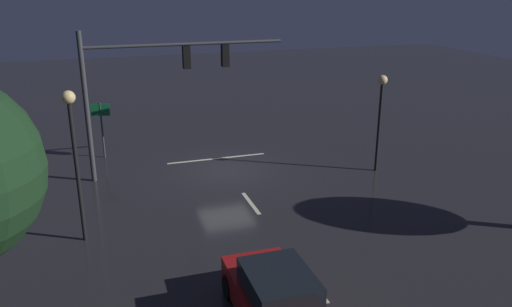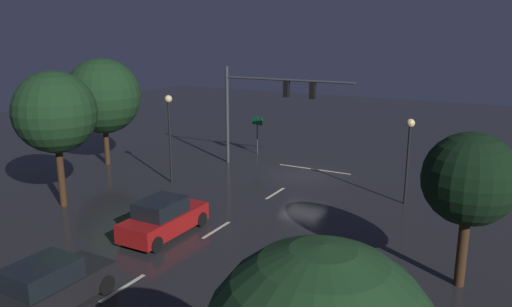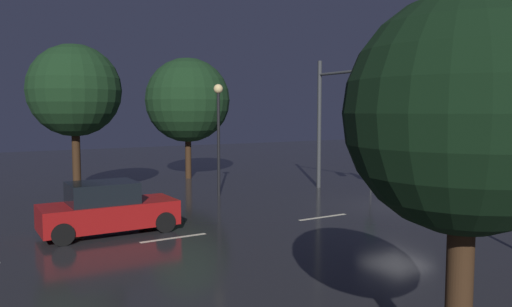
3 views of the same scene
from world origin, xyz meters
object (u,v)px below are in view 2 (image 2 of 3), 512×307
tree_left_near (470,180)px  route_sign (257,127)px  car_approaching (164,218)px  tree_right_near (55,113)px  street_lamp_left_kerb (409,144)px  car_distant (47,288)px  tree_right_far (103,96)px  traffic_signal_assembly (265,99)px  street_lamp_right_kerb (169,122)px

tree_left_near → route_sign: bearing=-41.2°
car_approaching → tree_right_near: tree_right_near is taller
street_lamp_left_kerb → car_distant: bearing=63.9°
car_distant → tree_right_near: (7.67, -7.12, 4.10)m
car_approaching → tree_right_far: tree_right_far is taller
traffic_signal_assembly → street_lamp_left_kerb: traffic_signal_assembly is taller
tree_left_near → traffic_signal_assembly: bearing=-38.3°
traffic_signal_assembly → tree_right_near: bearing=63.9°
tree_right_far → traffic_signal_assembly: bearing=-156.2°
street_lamp_right_kerb → route_sign: (-1.04, -8.83, -1.63)m
car_distant → tree_right_far: size_ratio=0.61×
street_lamp_right_kerb → route_sign: bearing=-96.7°
traffic_signal_assembly → street_lamp_left_kerb: size_ratio=1.97×
car_distant → tree_right_near: 11.24m
car_approaching → traffic_signal_assembly: bearing=-83.7°
car_distant → tree_right_near: bearing=-42.9°
route_sign → tree_right_far: (7.58, 7.52, 2.62)m
traffic_signal_assembly → street_lamp_right_kerb: (3.35, 5.66, -0.94)m
tree_right_far → car_distant: bearing=129.5°
traffic_signal_assembly → car_distant: 19.24m
car_approaching → street_lamp_left_kerb: 12.83m
route_sign → tree_left_near: size_ratio=0.51×
car_approaching → tree_left_near: 12.57m
street_lamp_right_kerb → car_distant: bearing=112.1°
street_lamp_right_kerb → tree_right_near: (2.35, 5.97, 1.24)m
car_distant → street_lamp_right_kerb: 14.42m
car_distant → street_lamp_left_kerb: street_lamp_left_kerb is taller
tree_left_near → car_distant: bearing=35.5°
tree_right_near → tree_right_far: tree_right_far is taller
traffic_signal_assembly → tree_right_near: size_ratio=1.28×
car_approaching → route_sign: route_sign is taller
route_sign → tree_right_near: 15.45m
street_lamp_left_kerb → route_sign: 13.52m
route_sign → street_lamp_left_kerb: bearing=153.8°
car_approaching → tree_right_far: size_ratio=0.61×
street_lamp_left_kerb → street_lamp_right_kerb: size_ratio=0.86×
route_sign → tree_right_near: bearing=77.1°
tree_left_near → car_approaching: bearing=7.3°
tree_left_near → tree_right_far: (23.29, -6.23, 0.73)m
car_distant → tree_right_far: 19.05m
street_lamp_left_kerb → tree_left_near: bearing=115.0°
traffic_signal_assembly → tree_right_near: (5.70, 11.63, 0.30)m
traffic_signal_assembly → car_approaching: bearing=96.3°
tree_left_near → tree_right_far: 24.12m
traffic_signal_assembly → car_approaching: 12.79m
traffic_signal_assembly → street_lamp_right_kerb: bearing=59.4°
car_distant → tree_left_near: tree_left_near is taller
traffic_signal_assembly → route_sign: (2.31, -3.16, -2.57)m
car_approaching → tree_left_near: bearing=-172.7°
traffic_signal_assembly → street_lamp_left_kerb: (-9.78, 2.78, -1.38)m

